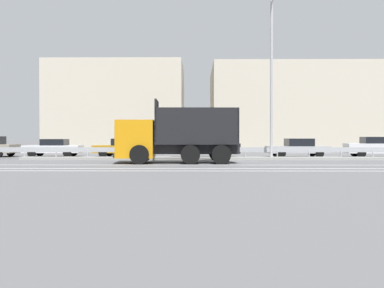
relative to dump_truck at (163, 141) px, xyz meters
The scene contains 17 objects.
ground_plane 4.30m from the dump_truck, ahead, with size 320.00×320.00×0.00m, color #565659.
lane_strip_0 2.34m from the dump_truck, 64.15° to the right, with size 48.61×0.16×0.01m, color silver.
lane_strip_1 4.61m from the dump_truck, 78.84° to the right, with size 48.61×0.16×0.01m, color silver.
lane_strip_2 6.02m from the dump_truck, 81.60° to the right, with size 48.61×0.16×0.01m, color silver.
median_island 5.47m from the dump_truck, 40.42° to the left, with size 26.73×1.10×0.18m, color gray.
median_guardrail 6.03m from the dump_truck, 47.20° to the left, with size 48.61×0.09×0.78m.
dump_truck is the anchor object (origin of this frame).
median_road_sign 4.19m from the dump_truck, 124.17° to the left, with size 0.74×0.16×2.14m.
street_lamp_1 8.54m from the dump_truck, 25.86° to the left, with size 0.71×2.45×10.11m.
parked_car_1 11.70m from the dump_truck, 137.91° to the left, with size 4.14×2.12×1.31m.
parked_car_2 8.41m from the dump_truck, 113.97° to the left, with size 4.40×2.24×1.34m.
parked_car_3 7.82m from the dump_truck, 70.82° to the left, with size 4.90×2.03×1.44m.
parked_car_4 11.73m from the dump_truck, 38.41° to the left, with size 4.40×2.15×1.35m.
parked_car_5 16.54m from the dump_truck, 25.70° to the left, with size 4.68×2.29×1.47m.
background_building_0 22.63m from the dump_truck, 106.19° to the left, with size 13.39×8.98×8.94m, color beige.
background_building_1 28.11m from the dump_truck, 61.13° to the left, with size 19.85×12.60×8.94m, color beige.
church_tower 33.39m from the dump_truck, 93.22° to the left, with size 3.60×3.60×11.29m.
Camera 1 is at (-2.17, -25.71, 1.48)m, focal length 42.00 mm.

